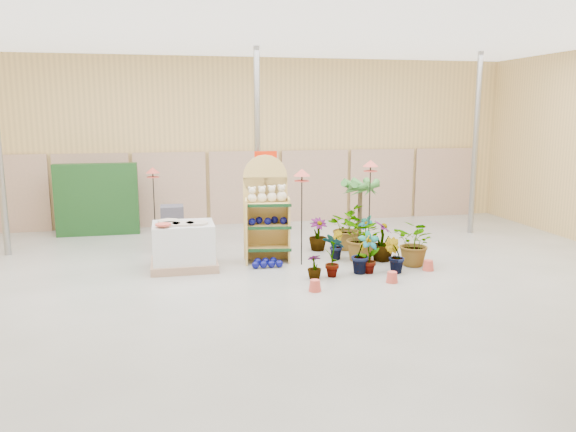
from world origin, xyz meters
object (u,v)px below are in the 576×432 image
display_shelf (266,213)px  bird_table_front (302,176)px  pallet_stack (184,246)px  potted_plant_2 (363,237)px

display_shelf → bird_table_front: size_ratio=1.12×
display_shelf → pallet_stack: size_ratio=1.69×
pallet_stack → potted_plant_2: size_ratio=1.25×
pallet_stack → potted_plant_2: bearing=-3.6°
display_shelf → potted_plant_2: display_shelf is taller
pallet_stack → bird_table_front: 2.71m
display_shelf → pallet_stack: display_shelf is taller
display_shelf → bird_table_front: display_shelf is taller
display_shelf → pallet_stack: bearing=-161.3°
bird_table_front → potted_plant_2: (1.30, 0.00, -1.30)m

